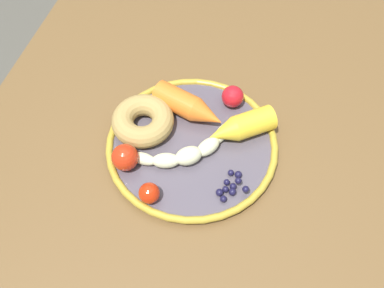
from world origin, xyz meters
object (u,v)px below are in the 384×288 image
Objects in this scene: banana at (187,152)px; donut at (143,121)px; dining_table at (183,186)px; carrot_orange at (189,107)px; blueberry_pile at (231,186)px; tomato_near at (149,193)px; carrot_yellow at (241,127)px; tomato_far at (233,97)px; plate at (192,145)px; tomato_mid at (125,157)px.

donut reaches higher than banana.
carrot_orange is at bearing -173.59° from dining_table.
dining_table is 0.16m from blueberry_pile.
tomato_near is (0.09, -0.03, 0.00)m from banana.
blueberry_pile is 0.13m from tomato_near.
carrot_yellow reaches higher than tomato_far.
plate is at bearing -61.07° from carrot_yellow.
donut is at bearing -79.94° from carrot_yellow.
tomato_mid is at bearing -65.65° from banana.
tomato_mid is (0.11, -0.16, 0.00)m from carrot_yellow.
tomato_near is (0.05, -0.12, 0.01)m from blueberry_pile.
tomato_near is at bearing 22.66° from donut.
carrot_yellow is 0.07m from tomato_far.
donut reaches higher than plate.
tomato_mid is at bearing -2.18° from donut.
banana is 3.84× the size of tomato_far.
carrot_orange reaches higher than dining_table.
carrot_yellow is 1.10× the size of donut.
carrot_orange is (-0.08, -0.02, 0.01)m from banana.
donut is 2.71× the size of tomato_far.
carrot_orange is 0.14m from tomato_mid.
blueberry_pile is at bearing 112.78° from tomato_near.
carrot_yellow is at bearing 122.88° from tomato_mid.
tomato_far is at bearing 123.89° from donut.
tomato_mid is at bearing -39.25° from tomato_far.
donut is 0.14m from tomato_near.
tomato_far is at bearing -168.05° from blueberry_pile.
carrot_yellow reaches higher than tomato_near.
donut is at bearing -56.11° from tomato_far.
tomato_near is 0.84× the size of tomato_far.
carrot_yellow reaches higher than banana.
carrot_orange is 0.16m from blueberry_pile.
carrot_yellow is at bearing 24.06° from tomato_far.
donut is 2.42× the size of tomato_mid.
blueberry_pile is at bearing 64.91° from banana.
tomato_far is (-0.12, 0.06, 0.14)m from dining_table.
tomato_mid is at bearing -58.82° from dining_table.
dining_table is 27.25× the size of tomato_far.
carrot_yellow is at bearing 124.41° from dining_table.
dining_table is 0.16m from carrot_orange.
tomato_mid is 1.12× the size of tomato_far.
tomato_near is 0.07m from tomato_mid.
carrot_orange is 0.08m from tomato_far.
carrot_yellow is 0.11m from blueberry_pile.
plate is 2.48× the size of carrot_yellow.
dining_table is 0.16m from donut.
banana is 0.14m from tomato_far.
tomato_near is at bearing -35.38° from carrot_yellow.
blueberry_pile is (0.05, 0.09, 0.13)m from dining_table.
tomato_mid is (-0.05, -0.06, 0.01)m from tomato_near.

